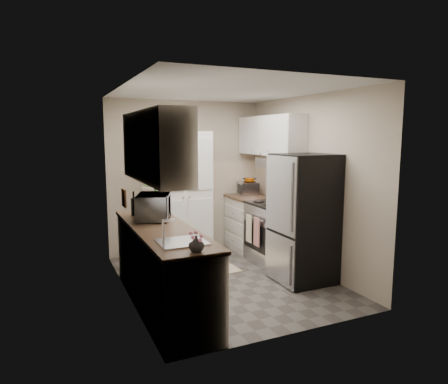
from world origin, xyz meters
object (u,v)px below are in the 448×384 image
object	(u,v)px
pantry_cabinet	(181,195)
electric_range	(274,232)
microwave	(154,207)
refrigerator	(304,218)
wine_bottle	(134,205)
toaster_oven	(248,188)

from	to	relation	value
pantry_cabinet	electric_range	bearing A→B (deg)	-38.22
microwave	pantry_cabinet	bearing A→B (deg)	-9.62
microwave	refrigerator	bearing A→B (deg)	-81.93
refrigerator	microwave	world-z (taller)	refrigerator
pantry_cabinet	wine_bottle	xyz separation A→B (m)	(-0.94, -0.97, 0.06)
microwave	wine_bottle	distance (m)	0.37
pantry_cabinet	electric_range	size ratio (longest dim) A/B	1.77
wine_bottle	toaster_oven	size ratio (longest dim) A/B	0.74
electric_range	refrigerator	xyz separation A→B (m)	(-0.03, -0.80, 0.37)
refrigerator	microwave	xyz separation A→B (m)	(-1.90, 0.43, 0.23)
refrigerator	wine_bottle	world-z (taller)	refrigerator
refrigerator	microwave	distance (m)	1.96
toaster_oven	wine_bottle	bearing A→B (deg)	-143.22
microwave	wine_bottle	size ratio (longest dim) A/B	1.97
refrigerator	toaster_oven	world-z (taller)	refrigerator
electric_range	refrigerator	size ratio (longest dim) A/B	0.66
electric_range	refrigerator	bearing A→B (deg)	-92.48
wine_bottle	toaster_oven	world-z (taller)	wine_bottle
wine_bottle	toaster_oven	xyz separation A→B (m)	(2.16, 1.00, -0.03)
pantry_cabinet	toaster_oven	xyz separation A→B (m)	(1.22, 0.02, 0.03)
electric_range	wine_bottle	xyz separation A→B (m)	(-2.11, -0.05, 0.58)
refrigerator	wine_bottle	distance (m)	2.22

